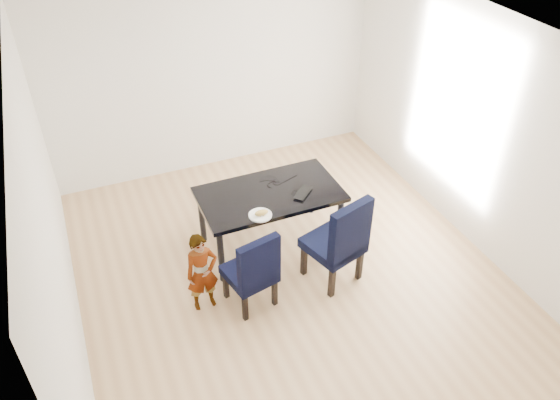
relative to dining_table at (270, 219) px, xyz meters
name	(u,v)px	position (x,y,z in m)	size (l,w,h in m)	color
floor	(287,270)	(0.00, -0.50, -0.38)	(4.50, 5.00, 0.01)	tan
ceiling	(289,37)	(0.00, -0.50, 2.33)	(4.50, 5.00, 0.01)	white
wall_back	(213,75)	(0.00, 2.00, 0.98)	(4.50, 0.01, 2.70)	white
wall_front	(441,366)	(0.00, -3.00, 0.98)	(4.50, 0.01, 2.70)	beige
wall_left	(49,227)	(-2.25, -0.50, 0.98)	(0.01, 5.00, 2.70)	beige
wall_right	(472,128)	(2.25, -0.50, 0.98)	(0.01, 5.00, 2.70)	beige
dining_table	(270,219)	(0.00, 0.00, 0.00)	(1.60, 0.90, 0.75)	black
chair_left	(249,267)	(-0.55, -0.78, 0.10)	(0.46, 0.48, 0.96)	black
chair_right	(333,238)	(0.42, -0.78, 0.18)	(0.53, 0.56, 1.11)	black
child	(202,273)	(-1.01, -0.65, 0.09)	(0.34, 0.22, 0.93)	red
plate	(260,215)	(-0.25, -0.35, 0.38)	(0.25, 0.25, 0.01)	white
sandwich	(261,213)	(-0.24, -0.36, 0.42)	(0.15, 0.07, 0.06)	#B59140
laptop	(300,192)	(0.31, -0.14, 0.39)	(0.29, 0.19, 0.02)	black
cable_tangle	(274,184)	(0.11, 0.13, 0.38)	(0.16, 0.16, 0.01)	black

